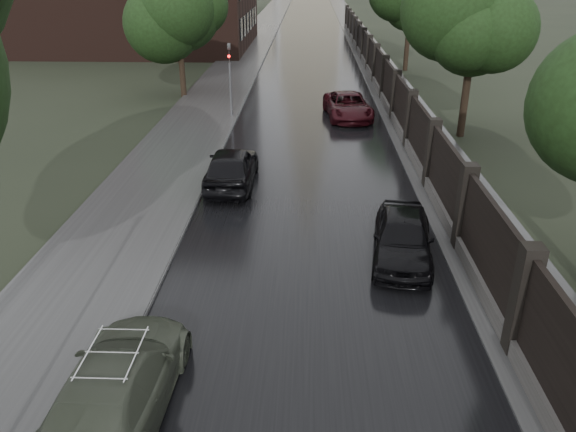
% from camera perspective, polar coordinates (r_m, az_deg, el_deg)
% --- Properties ---
extents(fence_right, '(0.45, 75.72, 2.70)m').
position_cam_1_polar(fence_right, '(38.29, 9.36, 13.81)').
color(fence_right, '#383533').
rests_on(fence_right, ground).
extents(tree_left_far, '(4.25, 4.25, 7.39)m').
position_cam_1_polar(tree_left_far, '(36.32, -11.18, 19.86)').
color(tree_left_far, black).
rests_on(tree_left_far, ground).
extents(tree_right_b, '(4.08, 4.08, 7.01)m').
position_cam_1_polar(tree_right_b, '(28.53, 18.35, 17.32)').
color(tree_right_b, black).
rests_on(tree_right_b, ground).
extents(tree_right_c, '(4.08, 4.08, 7.01)m').
position_cam_1_polar(tree_right_c, '(46.06, 12.35, 20.34)').
color(tree_right_c, black).
rests_on(tree_right_c, ground).
extents(traffic_light, '(0.16, 0.32, 4.00)m').
position_cam_1_polar(traffic_light, '(31.14, -5.91, 14.14)').
color(traffic_light, '#59595E').
rests_on(traffic_light, ground).
extents(volga_sedan, '(2.13, 4.93, 1.42)m').
position_cam_1_polar(volga_sedan, '(11.54, -16.93, -16.07)').
color(volga_sedan, '#3D4336').
rests_on(volga_sedan, ground).
extents(hatchback_left, '(1.83, 4.52, 1.54)m').
position_cam_1_polar(hatchback_left, '(21.71, -5.77, 5.01)').
color(hatchback_left, black).
rests_on(hatchback_left, ground).
extents(car_right_near, '(2.21, 4.35, 1.42)m').
position_cam_1_polar(car_right_near, '(16.57, 11.58, -2.09)').
color(car_right_near, black).
rests_on(car_right_near, ground).
extents(car_right_far, '(2.77, 5.11, 1.36)m').
position_cam_1_polar(car_right_far, '(31.51, 6.10, 11.06)').
color(car_right_far, black).
rests_on(car_right_far, ground).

